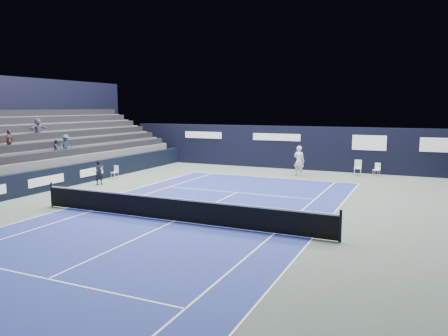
% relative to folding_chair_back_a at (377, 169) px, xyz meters
% --- Properties ---
extents(ground, '(48.00, 48.00, 0.00)m').
position_rel_folding_chair_back_a_xyz_m(ground, '(-6.14, -13.45, -0.49)').
color(ground, '#4A5850').
rests_on(ground, ground).
extents(court_surface, '(10.97, 23.77, 0.01)m').
position_rel_folding_chair_back_a_xyz_m(court_surface, '(-6.14, -15.45, -0.48)').
color(court_surface, navy).
rests_on(court_surface, ground).
extents(folding_chair_back_a, '(0.47, 0.47, 0.86)m').
position_rel_folding_chair_back_a_xyz_m(folding_chair_back_a, '(0.00, 0.00, 0.00)').
color(folding_chair_back_a, silver).
rests_on(folding_chair_back_a, ground).
extents(folding_chair_back_b, '(0.48, 0.46, 1.02)m').
position_rel_folding_chair_back_a_xyz_m(folding_chair_back_b, '(-1.18, -0.26, 0.10)').
color(folding_chair_back_b, silver).
rests_on(folding_chair_back_b, ground).
extents(line_judge_chair, '(0.39, 0.38, 0.82)m').
position_rel_folding_chair_back_a_xyz_m(line_judge_chair, '(-14.97, -7.87, -0.02)').
color(line_judge_chair, silver).
rests_on(line_judge_chair, ground).
extents(line_judge, '(0.51, 0.62, 1.46)m').
position_rel_folding_chair_back_a_xyz_m(line_judge, '(-14.33, -10.13, 0.24)').
color(line_judge, black).
rests_on(line_judge, ground).
extents(court_markings, '(11.03, 23.83, 0.00)m').
position_rel_folding_chair_back_a_xyz_m(court_markings, '(-6.14, -15.45, -0.48)').
color(court_markings, white).
rests_on(court_markings, court_surface).
extents(tennis_net, '(12.90, 0.10, 1.10)m').
position_rel_folding_chair_back_a_xyz_m(tennis_net, '(-6.14, -15.45, 0.02)').
color(tennis_net, black).
rests_on(tennis_net, ground).
extents(back_sponsor_wall, '(26.00, 0.63, 3.10)m').
position_rel_folding_chair_back_a_xyz_m(back_sponsor_wall, '(-6.14, 1.05, 1.06)').
color(back_sponsor_wall, black).
rests_on(back_sponsor_wall, ground).
extents(side_barrier_left, '(0.33, 22.00, 1.20)m').
position_rel_folding_chair_back_a_xyz_m(side_barrier_left, '(-15.64, -9.47, 0.11)').
color(side_barrier_left, black).
rests_on(side_barrier_left, ground).
extents(spectator_stand, '(6.00, 18.00, 6.40)m').
position_rel_folding_chair_back_a_xyz_m(spectator_stand, '(-19.42, -8.46, 1.47)').
color(spectator_stand, '#545457').
rests_on(spectator_stand, ground).
extents(tennis_player, '(0.81, 0.93, 1.99)m').
position_rel_folding_chair_back_a_xyz_m(tennis_player, '(-4.66, -2.14, 0.51)').
color(tennis_player, silver).
rests_on(tennis_player, ground).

